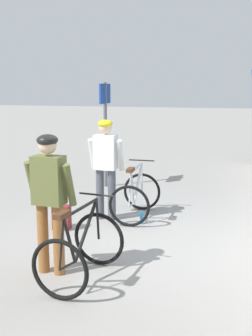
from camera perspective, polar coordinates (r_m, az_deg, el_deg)
name	(u,v)px	position (r m, az deg, el deg)	size (l,w,h in m)	color
ground_plane	(164,249)	(6.31, 5.18, -10.75)	(80.00, 80.00, 0.00)	gray
cyclist_near_in_white	(106,160)	(7.37, -2.75, 1.01)	(0.62, 0.32, 1.76)	#4C515B
cyclist_far_in_olive	(49,192)	(5.29, -10.24, -3.15)	(0.62, 0.33, 1.76)	#935B2D
bicycle_near_silver	(136,196)	(7.57, 1.33, -3.76)	(0.73, 1.08, 0.99)	black
bicycle_far_black	(81,249)	(5.21, -6.11, -10.80)	(0.82, 1.14, 0.99)	black
backpack_on_platform	(62,217)	(7.12, -8.61, -6.54)	(0.28, 0.18, 0.40)	maroon
water_bottle_near_the_bikes	(142,218)	(7.33, 2.13, -6.70)	(0.06, 0.06, 0.21)	#338CCC
platform_sign_post	(105,117)	(9.77, -2.80, 6.83)	(0.08, 0.70, 2.40)	#595B60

